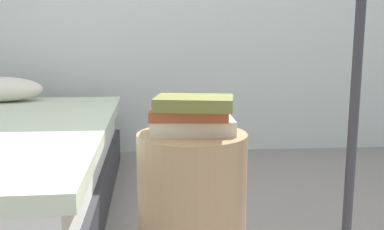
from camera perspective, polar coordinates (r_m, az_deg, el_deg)
side_table at (r=1.47m, az=-0.00°, el=-13.31°), size 0.35×0.35×0.57m
book_cream at (r=1.38m, az=-0.12°, el=-1.41°), size 0.26×0.15×0.05m
book_rust at (r=1.37m, az=-0.43°, el=0.20°), size 0.25×0.18×0.03m
book_olive at (r=1.35m, az=0.30°, el=1.59°), size 0.26×0.21×0.04m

